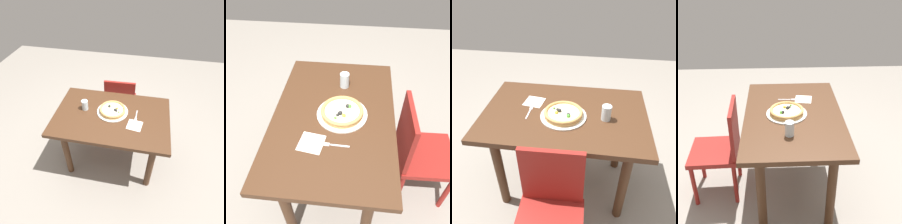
{
  "view_description": "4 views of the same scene",
  "coord_description": "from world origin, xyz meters",
  "views": [
    {
      "loc": [
        -0.28,
        1.43,
        2.14
      ],
      "look_at": [
        0.0,
        -0.03,
        0.8
      ],
      "focal_mm": 31.02,
      "sensor_mm": 36.0,
      "label": 1
    },
    {
      "loc": [
        -1.09,
        -0.14,
        1.87
      ],
      "look_at": [
        0.0,
        -0.03,
        0.8
      ],
      "focal_mm": 38.48,
      "sensor_mm": 36.0,
      "label": 2
    },
    {
      "loc": [
        0.19,
        -1.35,
        1.75
      ],
      "look_at": [
        0.0,
        -0.03,
        0.8
      ],
      "focal_mm": 37.22,
      "sensor_mm": 36.0,
      "label": 3
    },
    {
      "loc": [
        2.02,
        -0.12,
        1.95
      ],
      "look_at": [
        0.0,
        -0.03,
        0.8
      ],
      "focal_mm": 46.97,
      "sensor_mm": 36.0,
      "label": 4
    }
  ],
  "objects": [
    {
      "name": "chair_near",
      "position": [
        -0.0,
        -0.6,
        0.47
      ],
      "size": [
        0.41,
        0.41,
        0.86
      ],
      "rotation": [
        0.0,
        0.0,
        3.17
      ],
      "color": "maroon",
      "rests_on": "ground"
    },
    {
      "name": "plate",
      "position": [
        0.0,
        -0.05,
        0.78
      ],
      "size": [
        0.32,
        0.32,
        0.01
      ],
      "primitive_type": "cylinder",
      "color": "silver",
      "rests_on": "dining_table"
    },
    {
      "name": "ground_plane",
      "position": [
        0.0,
        0.0,
        0.0
      ],
      "size": [
        6.0,
        6.0,
        0.0
      ],
      "primitive_type": "plane",
      "color": "gray"
    },
    {
      "name": "fork",
      "position": [
        -0.25,
        -0.02,
        0.78
      ],
      "size": [
        0.02,
        0.17,
        0.0
      ],
      "rotation": [
        0.0,
        0.0,
        1.54
      ],
      "color": "silver",
      "rests_on": "dining_table"
    },
    {
      "name": "napkin",
      "position": [
        -0.25,
        0.1,
        0.78
      ],
      "size": [
        0.16,
        0.16,
        0.0
      ],
      "primitive_type": "cube",
      "rotation": [
        0.0,
        0.0,
        -0.15
      ],
      "color": "white",
      "rests_on": "dining_table"
    },
    {
      "name": "pizza",
      "position": [
        0.0,
        -0.05,
        0.81
      ],
      "size": [
        0.27,
        0.27,
        0.05
      ],
      "color": "tan",
      "rests_on": "plate"
    },
    {
      "name": "dining_table",
      "position": [
        0.0,
        0.0,
        0.64
      ],
      "size": [
        1.18,
        0.78,
        0.78
      ],
      "color": "#472B19",
      "rests_on": "ground"
    },
    {
      "name": "drinking_glass",
      "position": [
        0.29,
        -0.04,
        0.83
      ],
      "size": [
        0.07,
        0.07,
        0.11
      ],
      "primitive_type": "cylinder",
      "color": "silver",
      "rests_on": "dining_table"
    }
  ]
}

